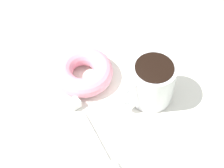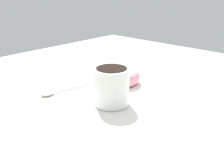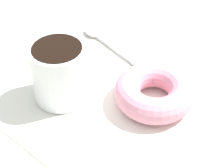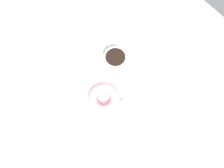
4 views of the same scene
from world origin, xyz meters
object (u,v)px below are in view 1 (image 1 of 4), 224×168
spoon (108,159)px  sugar_cube (75,103)px  donut (83,72)px  coffee_cup (152,82)px

spoon → sugar_cube: size_ratio=7.65×
donut → spoon: donut is taller
spoon → donut: bearing=-112.7°
coffee_cup → spoon: bearing=20.8°
coffee_cup → sugar_cube: coffee_cup is taller
donut → coffee_cup: bearing=122.9°
spoon → sugar_cube: bearing=-98.6°
coffee_cup → donut: (7.67, -11.85, -2.70)cm
spoon → sugar_cube: sugar_cube is taller
donut → sugar_cube: (5.37, 4.55, -1.02)cm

